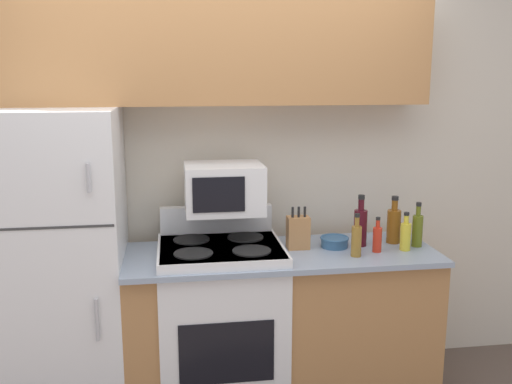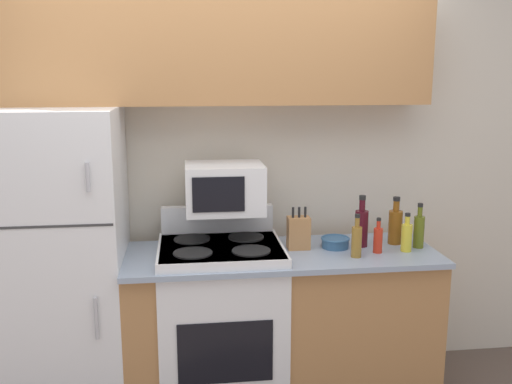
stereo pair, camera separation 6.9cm
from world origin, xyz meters
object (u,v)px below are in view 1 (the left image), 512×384
bottle_cooking_spray (405,235)px  bottle_vinegar (356,240)px  knife_block (298,232)px  bowl (334,242)px  refrigerator (64,266)px  bottle_wine_red (360,226)px  bottle_whiskey (394,225)px  bottle_hot_sauce (377,238)px  bottle_olive_oil (417,229)px  microwave (224,188)px  stove (222,322)px

bottle_cooking_spray → bottle_vinegar: size_ratio=0.92×
knife_block → bowl: bearing=-1.8°
refrigerator → bottle_wine_red: 1.67m
bowl → bottle_whiskey: bottle_whiskey is taller
bottle_cooking_spray → refrigerator: bearing=176.0°
bottle_wine_red → bottle_hot_sauce: (0.06, -0.13, -0.04)m
knife_block → bowl: (0.21, -0.01, -0.06)m
bottle_whiskey → bottle_olive_oil: bearing=-40.4°
bowl → bottle_hot_sauce: size_ratio=0.83×
refrigerator → microwave: bearing=3.6°
bottle_cooking_spray → bottle_olive_oil: (0.10, 0.06, 0.02)m
stove → bottle_whiskey: 1.15m
bowl → bottle_hot_sauce: (0.21, -0.12, 0.05)m
knife_block → bottle_wine_red: 0.37m
bottle_vinegar → bowl: bearing=110.8°
bowl → bottle_wine_red: bearing=2.6°
bottle_wine_red → bottle_olive_oil: 0.33m
microwave → knife_block: microwave is taller
bottle_cooking_spray → bottle_hot_sauce: (-0.17, -0.01, -0.01)m
bowl → bottle_wine_red: 0.18m
microwave → bottle_cooking_spray: (1.01, -0.19, -0.26)m
knife_block → bottle_vinegar: knife_block is taller
bowl → bottle_vinegar: bearing=-69.2°
bottle_cooking_spray → bowl: bearing=163.0°
bottle_vinegar → bottle_whiskey: (0.30, 0.22, 0.02)m
knife_block → bottle_olive_oil: bottle_olive_oil is taller
knife_block → bottle_cooking_spray: size_ratio=1.12×
bottle_whiskey → bottle_hot_sauce: size_ratio=1.40×
refrigerator → bottle_olive_oil: (1.98, -0.07, 0.15)m
bottle_wine_red → bottle_whiskey: 0.22m
refrigerator → bottle_wine_red: (1.66, -0.01, 0.16)m
bottle_hot_sauce → microwave: bearing=167.0°
bowl → bottle_hot_sauce: bearing=-30.3°
bottle_vinegar → knife_block: bearing=146.4°
bottle_olive_oil → bottle_hot_sauce: size_ratio=1.30×
bottle_wine_red → bottle_vinegar: bearing=-114.4°
refrigerator → stove: refrigerator is taller
bowl → bottle_whiskey: size_ratio=0.59×
knife_block → bottle_cooking_spray: 0.60m
knife_block → bottle_vinegar: (0.28, -0.19, -0.00)m
bottle_hot_sauce → knife_block: bearing=163.0°
microwave → bottle_olive_oil: bearing=-6.6°
knife_block → bottle_olive_oil: 0.69m
microwave → bottle_olive_oil: microwave is taller
bottle_vinegar → bottle_hot_sauce: (0.14, 0.06, -0.02)m
bottle_olive_oil → knife_block: bearing=174.7°
stove → bowl: (0.66, 0.04, 0.44)m
stove → bottle_whiskey: (1.03, 0.07, 0.52)m
microwave → bottle_whiskey: size_ratio=1.55×
refrigerator → bottle_vinegar: 1.59m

